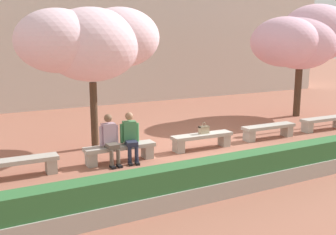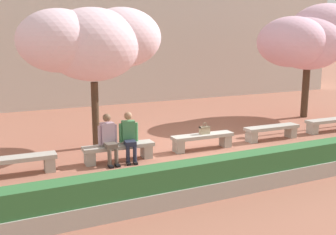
{
  "view_description": "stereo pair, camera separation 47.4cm",
  "coord_description": "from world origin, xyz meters",
  "px_view_note": "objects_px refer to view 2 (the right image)",
  "views": [
    {
      "loc": [
        -6.15,
        -9.29,
        3.16
      ],
      "look_at": [
        -1.02,
        0.2,
        1.0
      ],
      "focal_mm": 42.0,
      "sensor_mm": 36.0,
      "label": 1
    },
    {
      "loc": [
        -5.73,
        -9.5,
        3.16
      ],
      "look_at": [
        -1.02,
        0.2,
        1.0
      ],
      "focal_mm": 42.0,
      "sensor_mm": 36.0,
      "label": 2
    }
  ],
  "objects_px": {
    "stone_bench_east_end": "(330,123)",
    "handbag": "(205,130)",
    "person_seated_right": "(129,135)",
    "cherry_tree_main": "(91,42)",
    "stone_bench_west_end": "(15,163)",
    "person_seated_left": "(109,137)",
    "stone_bench_near_west": "(119,150)",
    "stone_bench_center": "(203,139)",
    "cherry_tree_secondary": "(311,39)",
    "stone_bench_near_east": "(272,130)"
  },
  "relations": [
    {
      "from": "person_seated_left",
      "to": "person_seated_right",
      "type": "bearing_deg",
      "value": 0.12
    },
    {
      "from": "stone_bench_center",
      "to": "person_seated_left",
      "type": "bearing_deg",
      "value": -178.92
    },
    {
      "from": "stone_bench_east_end",
      "to": "handbag",
      "type": "xyz_separation_m",
      "value": [
        -5.04,
        0.03,
        0.27
      ]
    },
    {
      "from": "person_seated_left",
      "to": "cherry_tree_secondary",
      "type": "distance_m",
      "value": 9.87
    },
    {
      "from": "stone_bench_west_end",
      "to": "stone_bench_near_west",
      "type": "bearing_deg",
      "value": 0.0
    },
    {
      "from": "stone_bench_near_east",
      "to": "stone_bench_center",
      "type": "bearing_deg",
      "value": 180.0
    },
    {
      "from": "handbag",
      "to": "cherry_tree_main",
      "type": "relative_size",
      "value": 0.08
    },
    {
      "from": "stone_bench_east_end",
      "to": "handbag",
      "type": "relative_size",
      "value": 5.61
    },
    {
      "from": "stone_bench_west_end",
      "to": "cherry_tree_main",
      "type": "bearing_deg",
      "value": 34.87
    },
    {
      "from": "stone_bench_near_west",
      "to": "stone_bench_east_end",
      "type": "height_order",
      "value": "same"
    },
    {
      "from": "person_seated_left",
      "to": "cherry_tree_secondary",
      "type": "xyz_separation_m",
      "value": [
        9.23,
        2.44,
        2.47
      ]
    },
    {
      "from": "stone_bench_east_end",
      "to": "person_seated_right",
      "type": "bearing_deg",
      "value": -179.59
    },
    {
      "from": "person_seated_right",
      "to": "handbag",
      "type": "height_order",
      "value": "person_seated_right"
    },
    {
      "from": "stone_bench_near_east",
      "to": "stone_bench_near_west",
      "type": "bearing_deg",
      "value": 180.0
    },
    {
      "from": "stone_bench_near_west",
      "to": "stone_bench_east_end",
      "type": "relative_size",
      "value": 1.0
    },
    {
      "from": "stone_bench_west_end",
      "to": "cherry_tree_secondary",
      "type": "relative_size",
      "value": 0.4
    },
    {
      "from": "stone_bench_west_end",
      "to": "stone_bench_center",
      "type": "distance_m",
      "value": 5.11
    },
    {
      "from": "stone_bench_west_end",
      "to": "person_seated_left",
      "type": "bearing_deg",
      "value": -1.35
    },
    {
      "from": "stone_bench_near_east",
      "to": "handbag",
      "type": "bearing_deg",
      "value": 179.41
    },
    {
      "from": "stone_bench_east_end",
      "to": "cherry_tree_secondary",
      "type": "bearing_deg",
      "value": 61.85
    },
    {
      "from": "stone_bench_near_east",
      "to": "person_seated_left",
      "type": "bearing_deg",
      "value": -179.43
    },
    {
      "from": "stone_bench_west_end",
      "to": "cherry_tree_main",
      "type": "xyz_separation_m",
      "value": [
        2.38,
        1.66,
        2.77
      ]
    },
    {
      "from": "stone_bench_near_west",
      "to": "person_seated_left",
      "type": "distance_m",
      "value": 0.49
    },
    {
      "from": "stone_bench_near_east",
      "to": "person_seated_left",
      "type": "distance_m",
      "value": 5.41
    },
    {
      "from": "stone_bench_center",
      "to": "cherry_tree_secondary",
      "type": "relative_size",
      "value": 0.4
    },
    {
      "from": "stone_bench_east_end",
      "to": "person_seated_right",
      "type": "relative_size",
      "value": 1.47
    },
    {
      "from": "stone_bench_near_west",
      "to": "stone_bench_center",
      "type": "height_order",
      "value": "same"
    },
    {
      "from": "person_seated_left",
      "to": "handbag",
      "type": "height_order",
      "value": "person_seated_left"
    },
    {
      "from": "stone_bench_west_end",
      "to": "stone_bench_near_east",
      "type": "relative_size",
      "value": 1.0
    },
    {
      "from": "stone_bench_near_east",
      "to": "stone_bench_east_end",
      "type": "bearing_deg",
      "value": 0.0
    },
    {
      "from": "stone_bench_west_end",
      "to": "stone_bench_east_end",
      "type": "xyz_separation_m",
      "value": [
        10.23,
        0.0,
        0.0
      ]
    },
    {
      "from": "person_seated_left",
      "to": "stone_bench_near_west",
      "type": "bearing_deg",
      "value": 10.64
    },
    {
      "from": "stone_bench_near_west",
      "to": "stone_bench_near_east",
      "type": "relative_size",
      "value": 1.0
    },
    {
      "from": "cherry_tree_main",
      "to": "stone_bench_near_west",
      "type": "bearing_deg",
      "value": -83.78
    },
    {
      "from": "person_seated_left",
      "to": "cherry_tree_main",
      "type": "xyz_separation_m",
      "value": [
        0.1,
        1.71,
        2.38
      ]
    },
    {
      "from": "stone_bench_center",
      "to": "person_seated_right",
      "type": "relative_size",
      "value": 1.47
    },
    {
      "from": "stone_bench_near_west",
      "to": "stone_bench_near_east",
      "type": "xyz_separation_m",
      "value": [
        5.11,
        0.0,
        0.0
      ]
    },
    {
      "from": "cherry_tree_secondary",
      "to": "stone_bench_west_end",
      "type": "bearing_deg",
      "value": -168.26
    },
    {
      "from": "stone_bench_west_end",
      "to": "cherry_tree_main",
      "type": "distance_m",
      "value": 4.01
    },
    {
      "from": "stone_bench_center",
      "to": "cherry_tree_main",
      "type": "bearing_deg",
      "value": 148.83
    },
    {
      "from": "cherry_tree_main",
      "to": "cherry_tree_secondary",
      "type": "relative_size",
      "value": 0.87
    },
    {
      "from": "person_seated_right",
      "to": "cherry_tree_main",
      "type": "relative_size",
      "value": 0.31
    },
    {
      "from": "stone_bench_west_end",
      "to": "person_seated_left",
      "type": "xyz_separation_m",
      "value": [
        2.27,
        -0.05,
        0.39
      ]
    },
    {
      "from": "stone_bench_center",
      "to": "cherry_tree_main",
      "type": "height_order",
      "value": "cherry_tree_main"
    },
    {
      "from": "stone_bench_near_east",
      "to": "cherry_tree_main",
      "type": "distance_m",
      "value": 6.2
    },
    {
      "from": "stone_bench_center",
      "to": "stone_bench_west_end",
      "type": "bearing_deg",
      "value": 180.0
    },
    {
      "from": "handbag",
      "to": "cherry_tree_main",
      "type": "distance_m",
      "value": 4.1
    },
    {
      "from": "stone_bench_east_end",
      "to": "handbag",
      "type": "height_order",
      "value": "handbag"
    },
    {
      "from": "stone_bench_east_end",
      "to": "person_seated_right",
      "type": "distance_m",
      "value": 7.41
    },
    {
      "from": "stone_bench_east_end",
      "to": "cherry_tree_secondary",
      "type": "distance_m",
      "value": 3.94
    }
  ]
}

